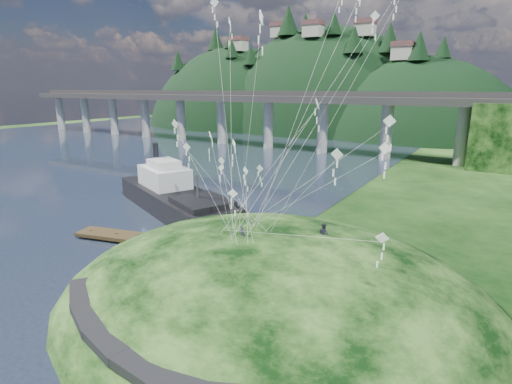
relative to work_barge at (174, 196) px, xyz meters
The scene contains 10 objects.
ground 20.24m from the work_barge, 45.88° to the right, with size 320.00×320.00×0.00m, color black.
water 60.07m from the work_barge, 164.99° to the left, with size 240.00×240.00×0.00m, color #28334A.
grass_hill 25.55m from the work_barge, 29.49° to the right, with size 36.00×32.00×13.00m.
footpath 32.35m from the work_barge, 48.41° to the right, with size 22.29×5.84×0.83m.
bridge 57.49m from the work_barge, 102.61° to the left, with size 160.00×11.00×15.00m.
far_ridge 112.11m from the work_barge, 105.35° to the left, with size 153.00×70.00×94.50m.
work_barge is the anchor object (origin of this frame).
wooden_dock 11.51m from the work_barge, 63.04° to the right, with size 15.78×6.25×1.12m.
kite_flyers 26.22m from the work_barge, 23.41° to the right, with size 5.97×4.62×1.82m.
kite_swarm 26.80m from the work_barge, 24.69° to the right, with size 21.04×15.16×18.47m.
Camera 1 is at (21.95, -22.83, 15.93)m, focal length 28.00 mm.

